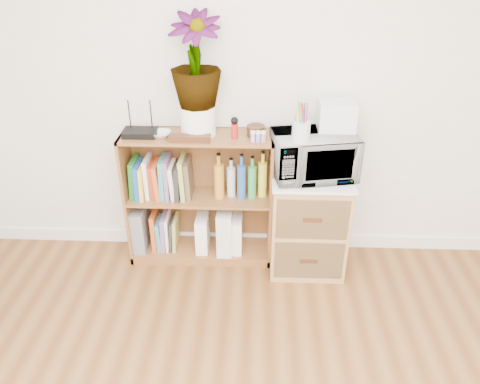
{
  "coord_description": "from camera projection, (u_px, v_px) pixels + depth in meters",
  "views": [
    {
      "loc": [
        0.04,
        -0.69,
        2.11
      ],
      "look_at": [
        -0.06,
        1.95,
        0.62
      ],
      "focal_mm": 35.0,
      "sensor_mm": 36.0,
      "label": 1
    }
  ],
  "objects": [
    {
      "name": "lower_books",
      "position": [
        165.0,
        231.0,
        3.39
      ],
      "size": [
        0.18,
        0.19,
        0.29
      ],
      "color": "#B95120",
      "rests_on": "bookshelf"
    },
    {
      "name": "plant_pot",
      "position": [
        198.0,
        120.0,
        2.98
      ],
      "size": [
        0.22,
        0.22,
        0.19
      ],
      "primitive_type": "cylinder",
      "color": "white",
      "rests_on": "bookshelf"
    },
    {
      "name": "trinket_box",
      "position": [
        190.0,
        138.0,
        2.92
      ],
      "size": [
        0.26,
        0.06,
        0.04
      ],
      "primitive_type": "cube",
      "color": "#331E0D",
      "rests_on": "bookshelf"
    },
    {
      "name": "pen_cup",
      "position": [
        301.0,
        131.0,
        2.78
      ],
      "size": [
        0.11,
        0.11,
        0.12
      ],
      "primitive_type": "cylinder",
      "color": "silver",
      "rests_on": "microwave"
    },
    {
      "name": "wicker_unit",
      "position": [
        308.0,
        222.0,
        3.22
      ],
      "size": [
        0.5,
        0.45,
        0.7
      ],
      "primitive_type": "cube",
      "color": "#9E7542",
      "rests_on": "ground"
    },
    {
      "name": "microwave",
      "position": [
        313.0,
        155.0,
        2.96
      ],
      "size": [
        0.57,
        0.44,
        0.28
      ],
      "primitive_type": "imported",
      "rotation": [
        0.0,
        0.0,
        0.18
      ],
      "color": "white",
      "rests_on": "wicker_unit"
    },
    {
      "name": "potted_plant",
      "position": [
        195.0,
        60.0,
        2.8
      ],
      "size": [
        0.32,
        0.32,
        0.57
      ],
      "primitive_type": "imported",
      "color": "#327D35",
      "rests_on": "plant_pot"
    },
    {
      "name": "liquor_bottles",
      "position": [
        245.0,
        177.0,
        3.15
      ],
      "size": [
        0.43,
        0.07,
        0.32
      ],
      "color": "#C48224",
      "rests_on": "bookshelf"
    },
    {
      "name": "wooden_bowl",
      "position": [
        256.0,
        131.0,
        2.99
      ],
      "size": [
        0.12,
        0.12,
        0.07
      ],
      "primitive_type": "cylinder",
      "color": "#321D0D",
      "rests_on": "bookshelf"
    },
    {
      "name": "white_bowl",
      "position": [
        160.0,
        134.0,
        2.99
      ],
      "size": [
        0.13,
        0.13,
        0.03
      ],
      "primitive_type": "imported",
      "color": "silver",
      "rests_on": "bookshelf"
    },
    {
      "name": "skirting_board",
      "position": [
        250.0,
        239.0,
        3.57
      ],
      "size": [
        4.0,
        0.02,
        0.1
      ],
      "primitive_type": "cube",
      "color": "white",
      "rests_on": "ground"
    },
    {
      "name": "router",
      "position": [
        140.0,
        133.0,
        3.0
      ],
      "size": [
        0.21,
        0.14,
        0.04
      ],
      "primitive_type": "cube",
      "color": "black",
      "rests_on": "bookshelf"
    },
    {
      "name": "file_box",
      "position": [
        141.0,
        227.0,
        3.38
      ],
      "size": [
        0.1,
        0.26,
        0.32
      ],
      "primitive_type": "cube",
      "color": "slate",
      "rests_on": "bookshelf"
    },
    {
      "name": "cookbooks",
      "position": [
        161.0,
        178.0,
        3.18
      ],
      "size": [
        0.42,
        0.2,
        0.29
      ],
      "color": "#1C6C22",
      "rests_on": "bookshelf"
    },
    {
      "name": "kokeshi_doll",
      "position": [
        235.0,
        131.0,
        2.95
      ],
      "size": [
        0.04,
        0.04,
        0.1
      ],
      "primitive_type": "cylinder",
      "color": "#AF1519",
      "rests_on": "bookshelf"
    },
    {
      "name": "small_appliance",
      "position": [
        337.0,
        115.0,
        2.92
      ],
      "size": [
        0.23,
        0.19,
        0.18
      ],
      "primitive_type": "cube",
      "color": "silver",
      "rests_on": "microwave"
    },
    {
      "name": "magazine_holder_mid",
      "position": [
        225.0,
        229.0,
        3.35
      ],
      "size": [
        0.11,
        0.27,
        0.33
      ],
      "primitive_type": "cube",
      "color": "silver",
      "rests_on": "bookshelf"
    },
    {
      "name": "paint_jars",
      "position": [
        258.0,
        137.0,
        2.91
      ],
      "size": [
        0.12,
        0.04,
        0.06
      ],
      "primitive_type": "cube",
      "color": "pink",
      "rests_on": "bookshelf"
    },
    {
      "name": "magazine_holder_right",
      "position": [
        236.0,
        233.0,
        3.36
      ],
      "size": [
        0.08,
        0.21,
        0.26
      ],
      "primitive_type": "cube",
      "color": "white",
      "rests_on": "bookshelf"
    },
    {
      "name": "magazine_holder_left",
      "position": [
        203.0,
        232.0,
        3.37
      ],
      "size": [
        0.08,
        0.21,
        0.26
      ],
      "primitive_type": "cube",
      "color": "white",
      "rests_on": "bookshelf"
    },
    {
      "name": "bookshelf",
      "position": [
        200.0,
        199.0,
        3.25
      ],
      "size": [
        1.0,
        0.3,
        0.95
      ],
      "primitive_type": "cube",
      "color": "brown",
      "rests_on": "ground"
    }
  ]
}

